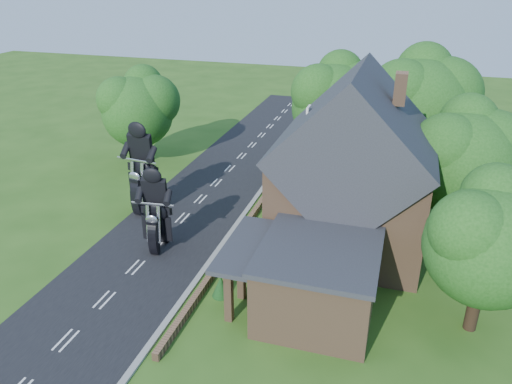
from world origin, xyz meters
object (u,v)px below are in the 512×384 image
(annex, at_px, (315,279))
(motorcycle_follow, at_px, (146,197))
(garden_wall, at_px, (241,232))
(motorcycle_lead, at_px, (159,237))
(house, at_px, (352,174))

(annex, bearing_deg, motorcycle_follow, 150.26)
(motorcycle_follow, bearing_deg, garden_wall, 175.10)
(annex, relative_size, motorcycle_lead, 4.35)
(house, relative_size, motorcycle_follow, 5.22)
(motorcycle_lead, distance_m, motorcycle_follow, 5.27)
(garden_wall, xyz_separation_m, annex, (5.57, -5.80, 1.57))
(motorcycle_lead, bearing_deg, annex, 156.67)
(annex, distance_m, motorcycle_lead, 10.02)
(garden_wall, bearing_deg, motorcycle_lead, -144.33)
(house, xyz_separation_m, motorcycle_lead, (-10.14, -3.83, -3.59))
(garden_wall, bearing_deg, house, 9.17)
(house, relative_size, motorcycle_lead, 6.32)
(annex, height_order, motorcycle_follow, annex)
(house, height_order, motorcycle_follow, house)
(garden_wall, distance_m, house, 7.52)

